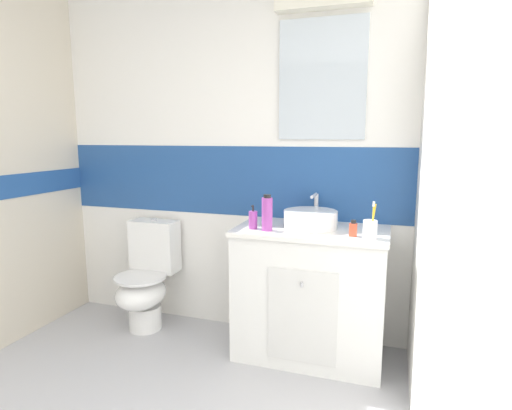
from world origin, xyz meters
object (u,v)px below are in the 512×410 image
at_px(sink_basin, 311,218).
at_px(perfume_flask_small, 353,229).
at_px(shampoo_bottle_tall, 267,213).
at_px(soap_dispenser, 253,220).
at_px(toilet, 147,279).
at_px(toothbrush_cup, 370,228).

bearing_deg(sink_basin, perfume_flask_small, -29.46).
distance_m(sink_basin, shampoo_bottle_tall, 0.29).
relative_size(shampoo_bottle_tall, perfume_flask_small, 2.31).
relative_size(sink_basin, shampoo_bottle_tall, 1.72).
xyz_separation_m(soap_dispenser, perfume_flask_small, (0.61, -0.01, -0.01)).
xyz_separation_m(toilet, toothbrush_cup, (1.59, -0.18, 0.54)).
xyz_separation_m(toilet, soap_dispenser, (0.89, -0.15, 0.54)).
xyz_separation_m(shampoo_bottle_tall, perfume_flask_small, (0.52, 0.01, -0.06)).
height_order(toilet, shampoo_bottle_tall, shampoo_bottle_tall).
height_order(toothbrush_cup, soap_dispenser, toothbrush_cup).
height_order(sink_basin, toilet, sink_basin).
relative_size(sink_basin, toothbrush_cup, 1.77).
height_order(toilet, toothbrush_cup, toothbrush_cup).
relative_size(toothbrush_cup, soap_dispenser, 1.42).
height_order(toilet, perfume_flask_small, perfume_flask_small).
height_order(sink_basin, toothbrush_cup, toothbrush_cup).
bearing_deg(toothbrush_cup, shampoo_bottle_tall, 178.70).
bearing_deg(toothbrush_cup, soap_dispenser, 177.37).
bearing_deg(sink_basin, shampoo_bottle_tall, -144.90).
xyz_separation_m(toothbrush_cup, perfume_flask_small, (-0.10, 0.02, -0.01)).
height_order(toothbrush_cup, perfume_flask_small, toothbrush_cup).
relative_size(toilet, perfume_flask_small, 8.37).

